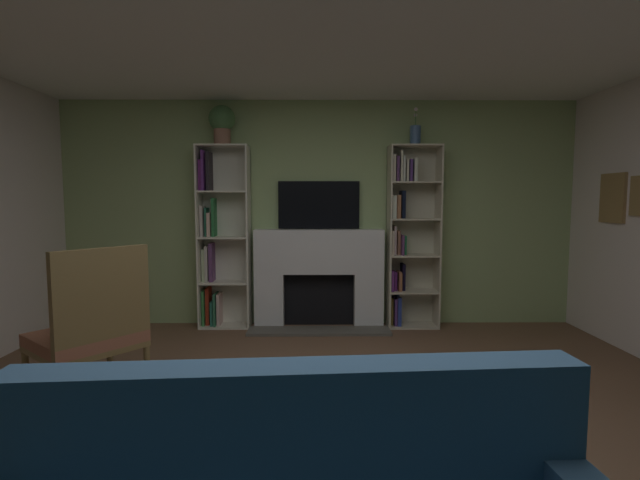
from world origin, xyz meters
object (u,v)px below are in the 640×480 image
Objects in this scene: fireplace at (319,275)px; potted_plant at (222,122)px; bookshelf_left at (219,241)px; vase_with_flowers at (415,134)px; tv at (319,205)px; armchair at (92,328)px; bookshelf_right at (407,235)px.

potted_plant is at bearing -178.40° from fireplace.
bookshelf_left is 5.01× the size of vase_with_flowers.
vase_with_flowers is at bearing -6.52° from tv.
bookshelf_left is at bearing 178.98° from fireplace.
vase_with_flowers is at bearing -1.60° from fireplace.
bookshelf_left is 2.12m from armchair.
tv is at bearing 53.31° from armchair.
vase_with_flowers is 3.64m from armchair.
tv is 1.19m from bookshelf_left.
bookshelf_left is (-1.11, -0.07, -0.40)m from tv.
bookshelf_left is 1.00× the size of bookshelf_right.
bookshelf_left is at bearing 179.75° from bookshelf_right.
potted_plant reaches higher than vase_with_flowers.
vase_with_flowers reaches higher than fireplace.
potted_plant reaches higher than tv.
vase_with_flowers is (1.05, -0.03, 1.55)m from fireplace.
bookshelf_right is at bearing 1.12° from potted_plant.
tv is 1.05m from bookshelf_right.
fireplace is at bearing -1.02° from bookshelf_left.
bookshelf_right reaches higher than armchair.
armchair reaches higher than fireplace.
bookshelf_right is (0.99, -0.08, -0.33)m from tv.
bookshelf_right is at bearing 0.61° from fireplace.
potted_plant reaches higher than fireplace.
armchair is (-1.56, -2.10, -0.82)m from tv.
bookshelf_left reaches higher than fireplace.
fireplace is at bearing 1.60° from potted_plant.
vase_with_flowers reaches higher than bookshelf_right.
vase_with_flowers is 0.36× the size of armchair.
tv is 0.45× the size of bookshelf_right.
bookshelf_left is at bearing 178.70° from vase_with_flowers.
bookshelf_left reaches higher than armchair.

